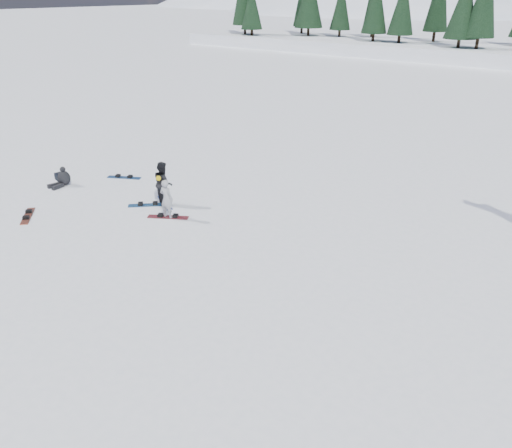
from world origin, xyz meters
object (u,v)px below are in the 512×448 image
Objects in this scene: snowboarder_man at (163,183)px; snowboard_loose_b at (28,216)px; snowboarder_woman at (166,199)px; snowboard_loose_c at (124,178)px; seated_rider at (63,178)px; gear_bag at (59,177)px; snowboard_loose_a at (148,205)px.

snowboarder_man reaches higher than snowboard_loose_b.
snowboard_loose_c is at bearing -28.82° from snowboarder_woman.
snowboarder_woman is 1.40m from snowboarder_man.
gear_bag is (-0.70, 0.25, -0.16)m from seated_rider.
snowboarder_woman reaches higher than snowboard_loose_c.
snowboard_loose_a is (4.51, 0.69, -0.30)m from seated_rider.
snowboarder_man is 5.04m from seated_rider.
snowboarder_man is 3.76m from snowboard_loose_c.
seated_rider is at bearing -4.40° from snowboarder_woman.
snowboarder_woman is at bearing 76.32° from snowboard_loose_b.
snowboard_loose_a is at bearing -52.42° from snowboard_loose_c.
snowboarder_woman is 0.96× the size of snowboarder_man.
snowboard_loose_b and snowboard_loose_a have the same top height.
snowboard_loose_b is at bearing 81.24° from snowboarder_man.
seated_rider is 0.76m from gear_bag.
gear_bag is at bearing 160.31° from seated_rider.
snowboarder_woman is 5.98m from seated_rider.
snowboard_loose_b is 1.00× the size of snowboard_loose_a.
gear_bag is at bearing -6.95° from snowboarder_woman.
snowboarder_woman is 3.56× the size of gear_bag.
snowboarder_man reaches higher than snowboarder_woman.
seated_rider is 2.52m from snowboard_loose_c.
snowboarder_woman is 1.07× the size of snowboard_loose_b.
seated_rider is at bearing -19.80° from gear_bag.
snowboarder_woman is 1.65m from snowboard_loose_a.
snowboarder_man is at bearing -46.65° from snowboarder_woman.
snowboarder_man is at bearing 10.22° from gear_bag.
snowboard_loose_c is at bearing 15.08° from snowboarder_man.
snowboarder_man is at bearing 92.03° from snowboard_loose_b.
snowboarder_woman is at bearing -55.80° from snowboard_loose_a.
snowboarder_woman is 5.22m from snowboard_loose_b.
snowboarder_man is at bearing -42.18° from snowboard_loose_c.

